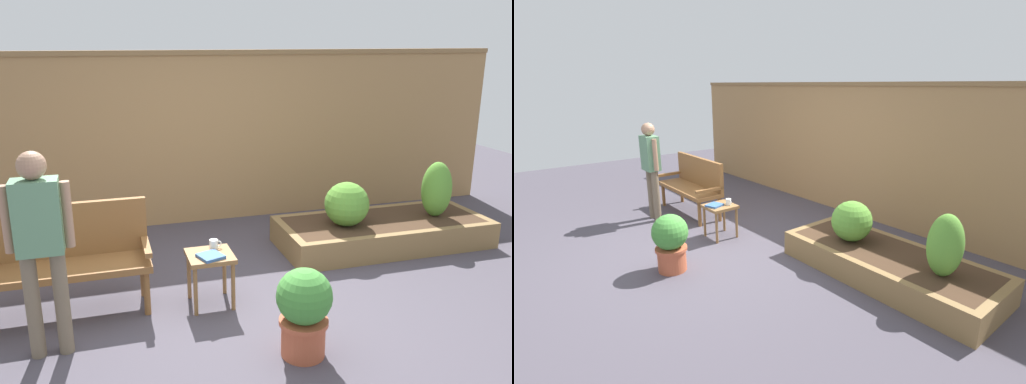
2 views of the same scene
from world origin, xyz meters
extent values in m
plane|color=#47424C|center=(0.00, 0.00, 0.00)|extent=(14.00, 14.00, 0.00)
cube|color=#A37A4C|center=(0.00, 2.60, 1.05)|extent=(8.40, 0.10, 2.10)
cube|color=olive|center=(0.00, 2.60, 2.13)|extent=(8.40, 0.14, 0.06)
cylinder|color=brown|center=(-0.86, 0.63, 0.20)|extent=(0.06, 0.06, 0.40)
cylinder|color=brown|center=(-0.86, 0.27, 0.20)|extent=(0.06, 0.06, 0.40)
cylinder|color=brown|center=(-2.18, 0.63, 0.20)|extent=(0.06, 0.06, 0.40)
cylinder|color=brown|center=(-2.18, 0.27, 0.20)|extent=(0.06, 0.06, 0.40)
cube|color=brown|center=(-1.52, 0.45, 0.43)|extent=(1.44, 0.48, 0.06)
cube|color=brown|center=(-1.52, 0.66, 0.70)|extent=(1.44, 0.06, 0.48)
cube|color=brown|center=(-2.21, 0.45, 0.56)|extent=(0.06, 0.48, 0.04)
cube|color=brown|center=(-0.83, 0.45, 0.56)|extent=(0.06, 0.48, 0.04)
cylinder|color=olive|center=(-0.14, 0.46, 0.22)|extent=(0.04, 0.04, 0.44)
cylinder|color=olive|center=(-0.14, 0.13, 0.22)|extent=(0.04, 0.04, 0.44)
cylinder|color=olive|center=(-0.47, 0.46, 0.22)|extent=(0.04, 0.04, 0.44)
cylinder|color=olive|center=(-0.47, 0.13, 0.22)|extent=(0.04, 0.04, 0.44)
cube|color=olive|center=(-0.30, 0.29, 0.46)|extent=(0.40, 0.40, 0.04)
cylinder|color=white|center=(-0.24, 0.40, 0.52)|extent=(0.08, 0.08, 0.09)
torus|color=white|center=(-0.20, 0.40, 0.52)|extent=(0.06, 0.01, 0.06)
cube|color=#38609E|center=(-0.31, 0.21, 0.49)|extent=(0.25, 0.25, 0.03)
cylinder|color=#B75638|center=(0.19, -0.69, 0.13)|extent=(0.33, 0.33, 0.26)
cylinder|color=#B75638|center=(0.19, -0.69, 0.28)|extent=(0.37, 0.37, 0.04)
sphere|color=#428938|center=(0.19, -0.69, 0.48)|extent=(0.42, 0.42, 0.42)
cube|color=olive|center=(1.89, 0.69, 0.15)|extent=(2.40, 0.09, 0.30)
cube|color=olive|center=(1.89, 1.60, 0.15)|extent=(2.40, 0.09, 0.30)
cube|color=olive|center=(0.74, 1.14, 0.15)|extent=(0.09, 0.82, 0.30)
cube|color=olive|center=(3.05, 1.14, 0.15)|extent=(0.09, 0.82, 0.30)
cube|color=#422D1E|center=(1.89, 1.14, 0.15)|extent=(2.22, 0.82, 0.30)
cylinder|color=brown|center=(1.40, 1.09, 0.33)|extent=(0.04, 0.04, 0.06)
sphere|color=#569333|center=(1.40, 1.09, 0.54)|extent=(0.49, 0.49, 0.49)
cylinder|color=brown|center=(2.53, 1.09, 0.33)|extent=(0.04, 0.04, 0.06)
ellipsoid|color=#569333|center=(2.53, 1.09, 0.62)|extent=(0.34, 0.34, 0.64)
cylinder|color=#70604C|center=(-1.51, -0.14, 0.41)|extent=(0.11, 0.11, 0.82)
cylinder|color=#70604C|center=(-1.71, -0.14, 0.41)|extent=(0.11, 0.11, 0.82)
cube|color=#5B8966|center=(-1.61, -0.14, 1.09)|extent=(0.32, 0.20, 0.54)
cylinder|color=#9E755B|center=(-1.41, -0.14, 1.09)|extent=(0.07, 0.07, 0.49)
cylinder|color=#9E755B|center=(-1.81, -0.14, 1.09)|extent=(0.07, 0.07, 0.49)
sphere|color=#9E755B|center=(-1.61, -0.14, 1.46)|extent=(0.20, 0.20, 0.20)
camera|label=1|loc=(-1.16, -3.96, 2.29)|focal=37.39mm
camera|label=2|loc=(4.03, -2.34, 2.13)|focal=26.22mm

